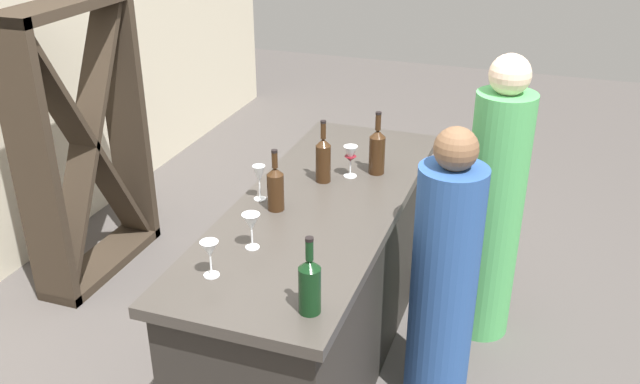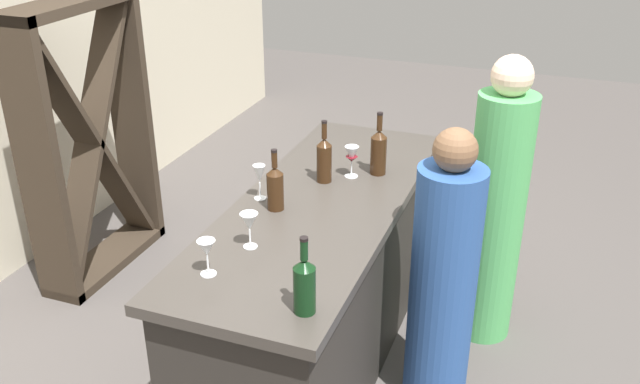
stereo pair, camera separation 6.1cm
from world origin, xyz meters
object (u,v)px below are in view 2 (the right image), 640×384
at_px(wine_glass_near_left, 352,156).
at_px(wine_glass_near_center, 249,223).
at_px(wine_bottle_center_amber_brown, 324,159).
at_px(wine_rack, 90,142).
at_px(wine_bottle_second_right_amber_brown, 379,151).
at_px(wine_bottle_leftmost_dark_green, 304,284).
at_px(wine_glass_near_right, 207,249).
at_px(person_left_guest, 443,284).
at_px(person_center_guest, 495,212).
at_px(wine_bottle_second_left_amber_brown, 275,187).
at_px(wine_glass_far_left, 259,175).

xyz_separation_m(wine_glass_near_left, wine_glass_near_center, (-0.83, 0.18, 0.00)).
xyz_separation_m(wine_bottle_center_amber_brown, wine_glass_near_left, (0.10, -0.11, -0.01)).
relative_size(wine_rack, wine_bottle_center_amber_brown, 5.28).
bearing_deg(wine_bottle_second_right_amber_brown, wine_bottle_center_amber_brown, 129.37).
xyz_separation_m(wine_bottle_leftmost_dark_green, wine_glass_near_right, (0.10, 0.44, -0.00)).
height_order(person_left_guest, person_center_guest, person_center_guest).
relative_size(wine_rack, person_left_guest, 1.21).
bearing_deg(wine_glass_near_center, wine_bottle_leftmost_dark_green, -132.08).
relative_size(wine_rack, wine_glass_near_right, 11.25).
bearing_deg(wine_bottle_second_left_amber_brown, wine_glass_near_left, -24.84).
xyz_separation_m(wine_glass_near_left, person_left_guest, (-0.39, -0.58, -0.40)).
distance_m(wine_bottle_second_right_amber_brown, wine_glass_near_right, 1.21).
distance_m(wine_bottle_center_amber_brown, person_center_guest, 0.95).
distance_m(wine_rack, wine_bottle_second_right_amber_brown, 1.83).
distance_m(wine_glass_near_center, wine_glass_near_right, 0.26).
height_order(wine_bottle_leftmost_dark_green, person_left_guest, person_left_guest).
xyz_separation_m(wine_bottle_second_left_amber_brown, wine_glass_far_left, (0.07, 0.11, 0.01)).
height_order(wine_glass_far_left, person_center_guest, person_center_guest).
height_order(wine_bottle_leftmost_dark_green, wine_bottle_second_right_amber_brown, wine_bottle_second_right_amber_brown).
bearing_deg(person_center_guest, person_left_guest, 73.74).
distance_m(wine_bottle_second_right_amber_brown, person_left_guest, 0.78).
height_order(wine_bottle_second_right_amber_brown, person_center_guest, person_center_guest).
xyz_separation_m(wine_glass_near_center, person_center_guest, (1.06, -0.89, -0.31)).
bearing_deg(person_left_guest, wine_bottle_leftmost_dark_green, 70.21).
bearing_deg(wine_bottle_second_left_amber_brown, person_left_guest, -84.54).
height_order(wine_bottle_leftmost_dark_green, wine_bottle_second_left_amber_brown, wine_bottle_leftmost_dark_green).
xyz_separation_m(wine_glass_near_left, wine_glass_far_left, (-0.40, 0.33, 0.01)).
relative_size(wine_bottle_leftmost_dark_green, person_left_guest, 0.22).
distance_m(wine_bottle_second_left_amber_brown, wine_bottle_center_amber_brown, 0.38).
bearing_deg(wine_glass_far_left, person_left_guest, -89.76).
relative_size(wine_glass_near_left, person_left_guest, 0.12).
height_order(wine_bottle_leftmost_dark_green, wine_glass_near_right, wine_bottle_leftmost_dark_green).
xyz_separation_m(wine_rack, wine_glass_near_center, (-0.92, -1.52, 0.20)).
bearing_deg(wine_glass_near_left, person_left_guest, -124.28).
bearing_deg(wine_rack, wine_glass_near_left, -93.04).
bearing_deg(wine_bottle_center_amber_brown, wine_glass_far_left, 143.47).
distance_m(wine_bottle_second_left_amber_brown, wine_glass_far_left, 0.13).
distance_m(wine_bottle_leftmost_dark_green, wine_bottle_center_amber_brown, 1.12).
xyz_separation_m(wine_glass_near_left, wine_glass_near_right, (-1.08, 0.24, -0.00)).
bearing_deg(wine_glass_near_left, wine_bottle_center_amber_brown, 132.20).
relative_size(wine_bottle_second_right_amber_brown, person_center_guest, 0.21).
height_order(wine_glass_near_center, wine_glass_near_right, wine_glass_near_center).
relative_size(person_left_guest, person_center_guest, 0.90).
height_order(wine_rack, wine_glass_near_left, wine_rack).
height_order(wine_bottle_second_left_amber_brown, person_left_guest, person_left_guest).
relative_size(wine_bottle_second_left_amber_brown, wine_bottle_center_amber_brown, 0.92).
xyz_separation_m(wine_glass_near_center, wine_glass_far_left, (0.43, 0.15, 0.01)).
bearing_deg(wine_bottle_second_left_amber_brown, wine_rack, 69.39).
height_order(wine_glass_near_left, person_center_guest, person_center_guest).
distance_m(wine_bottle_leftmost_dark_green, wine_glass_far_left, 0.94).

